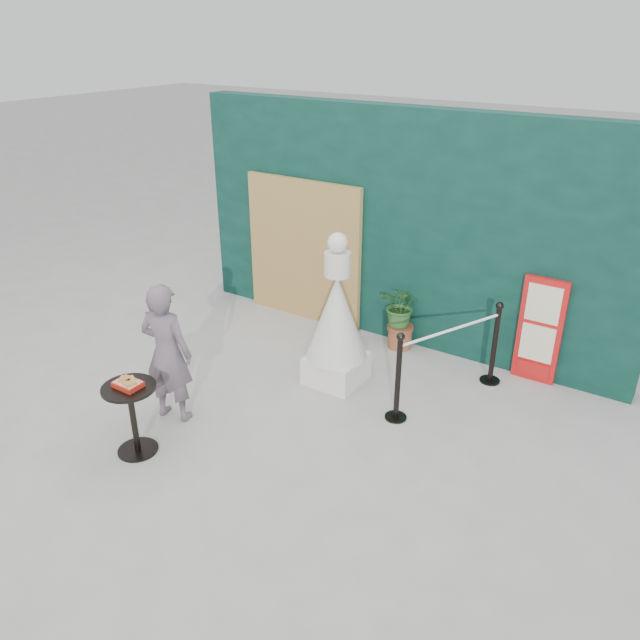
{
  "coord_description": "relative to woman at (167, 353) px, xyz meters",
  "views": [
    {
      "loc": [
        3.27,
        -3.85,
        3.89
      ],
      "look_at": [
        0.0,
        1.2,
        1.0
      ],
      "focal_mm": 35.0,
      "sensor_mm": 36.0,
      "label": 1
    }
  ],
  "objects": [
    {
      "name": "ground",
      "position": [
        1.16,
        -0.06,
        -0.77
      ],
      "size": [
        60.0,
        60.0,
        0.0
      ],
      "primitive_type": "plane",
      "color": "#ADAAA5",
      "rests_on": "ground"
    },
    {
      "name": "food_basket",
      "position": [
        0.14,
        -0.64,
        0.01
      ],
      "size": [
        0.26,
        0.19,
        0.11
      ],
      "color": "#A92312",
      "rests_on": "cafe_table"
    },
    {
      "name": "stanchion_barrier",
      "position": [
        2.35,
        1.92,
        -0.28
      ],
      "size": [
        0.84,
        1.54,
        1.03
      ],
      "color": "black",
      "rests_on": "ground"
    },
    {
      "name": "cafe_table",
      "position": [
        0.14,
        -0.65,
        -0.28
      ],
      "size": [
        0.52,
        0.52,
        0.75
      ],
      "color": "black",
      "rests_on": "ground"
    },
    {
      "name": "back_wall",
      "position": [
        1.16,
        3.09,
        0.73
      ],
      "size": [
        6.0,
        0.3,
        3.0
      ],
      "primitive_type": "cube",
      "color": "black",
      "rests_on": "ground"
    },
    {
      "name": "woman",
      "position": [
        0.0,
        0.0,
        0.0
      ],
      "size": [
        0.63,
        0.48,
        1.55
      ],
      "primitive_type": "imported",
      "rotation": [
        0.0,
        0.0,
        3.36
      ],
      "color": "#645660",
      "rests_on": "ground"
    },
    {
      "name": "bamboo_fence",
      "position": [
        -0.24,
        2.88,
        0.23
      ],
      "size": [
        1.8,
        0.08,
        2.0
      ],
      "primitive_type": "cube",
      "color": "tan",
      "rests_on": "ground"
    },
    {
      "name": "statue",
      "position": [
        1.09,
        1.59,
        -0.02
      ],
      "size": [
        0.72,
        0.72,
        1.84
      ],
      "color": "white",
      "rests_on": "ground"
    },
    {
      "name": "planter",
      "position": [
        1.35,
        2.78,
        -0.27
      ],
      "size": [
        0.52,
        0.45,
        0.88
      ],
      "color": "#945530",
      "rests_on": "ground"
    },
    {
      "name": "menu_board",
      "position": [
        3.06,
        2.89,
        -0.12
      ],
      "size": [
        0.5,
        0.07,
        1.3
      ],
      "color": "red",
      "rests_on": "ground"
    }
  ]
}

